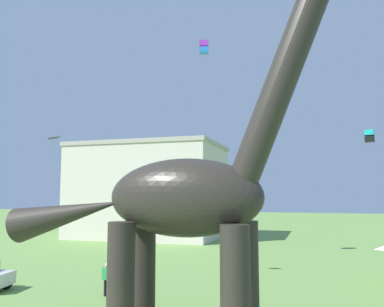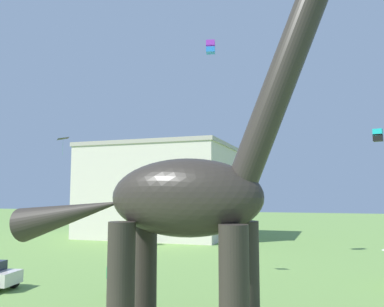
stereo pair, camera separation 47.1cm
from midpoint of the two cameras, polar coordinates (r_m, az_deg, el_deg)
name	(u,v)px [view 2 (the right image)]	position (r m, az deg, el deg)	size (l,w,h in m)	color
dinosaur_sculpture	(183,198)	(15.08, -0.42, -6.28)	(13.82, 2.93, 14.45)	#2D2823
person_photographer	(112,275)	(22.75, -10.73, -16.65)	(0.65, 0.29, 1.73)	black
kite_high_left	(378,135)	(30.88, 25.29, 2.37)	(0.72, 0.72, 0.85)	#19B2B7
kite_high_right	(219,191)	(27.48, 4.29, -5.33)	(0.99, 0.84, 0.26)	orange
kite_mid_right	(63,139)	(42.06, -17.55, 2.03)	(1.77, 1.79, 1.77)	black
kite_drifting	(211,47)	(35.54, 3.05, 14.86)	(0.88, 0.88, 1.05)	purple
background_building_block	(159,191)	(52.57, -4.51, -5.26)	(18.41, 12.94, 11.86)	beige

